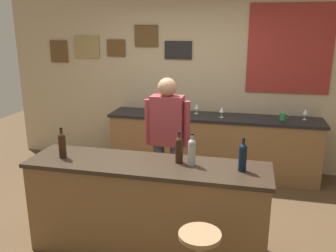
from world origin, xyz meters
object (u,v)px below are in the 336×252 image
object	(u,v)px
wine_bottle_a	(62,144)
wine_glass_b	(182,106)
bartender	(167,138)
wine_bottle_b	(179,149)
wine_glass_e	(305,112)
wine_glass_a	(148,105)
wine_bottle_d	(243,156)
wine_glass_c	(196,106)
coffee_mug	(283,117)
wine_glass_d	(222,110)
wine_bottle_c	(192,151)

from	to	relation	value
wine_bottle_a	wine_glass_b	bearing A→B (deg)	70.92
bartender	wine_glass_b	xyz separation A→B (m)	(-0.10, 1.36, 0.07)
wine_bottle_b	wine_glass_e	bearing A→B (deg)	56.21
wine_glass_e	wine_bottle_a	bearing A→B (deg)	-138.87
wine_glass_a	wine_glass_b	xyz separation A→B (m)	(0.51, 0.07, 0.00)
wine_bottle_d	wine_glass_c	world-z (taller)	wine_bottle_d
wine_glass_b	wine_bottle_a	bearing A→B (deg)	-109.08
coffee_mug	wine_bottle_b	bearing A→B (deg)	-118.64
wine_glass_b	wine_glass_c	distance (m)	0.22
wine_glass_a	coffee_mug	world-z (taller)	wine_glass_a
wine_glass_b	wine_glass_d	size ratio (longest dim) A/B	1.00
wine_bottle_d	wine_glass_b	bearing A→B (deg)	114.55
wine_bottle_a	wine_bottle_c	world-z (taller)	same
wine_bottle_d	bartender	bearing A→B (deg)	139.16
wine_glass_c	wine_bottle_d	bearing A→B (deg)	-70.82
wine_bottle_d	wine_glass_d	xyz separation A→B (m)	(-0.36, 1.98, -0.05)
wine_bottle_a	wine_glass_c	bearing A→B (deg)	66.21
wine_glass_c	coffee_mug	bearing A→B (deg)	-4.68
wine_bottle_c	wine_glass_c	distance (m)	2.12
wine_bottle_d	wine_glass_b	world-z (taller)	wine_bottle_d
wine_bottle_a	coffee_mug	bearing A→B (deg)	43.60
wine_glass_d	wine_glass_a	bearing A→B (deg)	177.41
wine_bottle_b	coffee_mug	world-z (taller)	wine_bottle_b
wine_bottle_a	wine_glass_d	xyz separation A→B (m)	(1.35, 2.05, -0.05)
wine_glass_e	wine_bottle_b	bearing A→B (deg)	-123.79
wine_glass_c	wine_glass_e	world-z (taller)	same
wine_bottle_d	wine_glass_e	size ratio (longest dim) A/B	1.97
wine_glass_c	coffee_mug	xyz separation A→B (m)	(1.23, -0.10, -0.06)
bartender	wine_glass_e	distance (m)	2.15
wine_glass_a	wine_glass_b	distance (m)	0.51
wine_glass_d	wine_glass_e	bearing A→B (deg)	6.86
wine_bottle_b	wine_bottle_a	bearing A→B (deg)	-173.36
wine_bottle_b	wine_bottle_d	bearing A→B (deg)	-6.49
wine_bottle_b	wine_glass_d	distance (m)	1.93
bartender	wine_bottle_d	world-z (taller)	bartender
wine_glass_c	wine_glass_d	bearing A→B (deg)	-21.17
wine_bottle_a	wine_glass_d	bearing A→B (deg)	56.51
wine_bottle_c	wine_glass_a	size ratio (longest dim) A/B	1.97
bartender	coffee_mug	bearing A→B (deg)	43.67
bartender	wine_glass_a	bearing A→B (deg)	115.33
wine_bottle_a	coffee_mug	distance (m)	3.04
bartender	wine_bottle_a	distance (m)	1.18
bartender	wine_bottle_d	size ratio (longest dim) A/B	5.29
wine_glass_c	wine_glass_e	size ratio (longest dim) A/B	1.00
wine_glass_b	wine_glass_a	bearing A→B (deg)	-172.13
bartender	wine_bottle_d	xyz separation A→B (m)	(0.86, -0.74, 0.12)
wine_glass_c	coffee_mug	distance (m)	1.24
bartender	wine_glass_a	size ratio (longest dim) A/B	10.45
wine_glass_c	coffee_mug	world-z (taller)	wine_glass_c
wine_bottle_c	wine_glass_d	xyz separation A→B (m)	(0.10, 1.95, -0.05)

